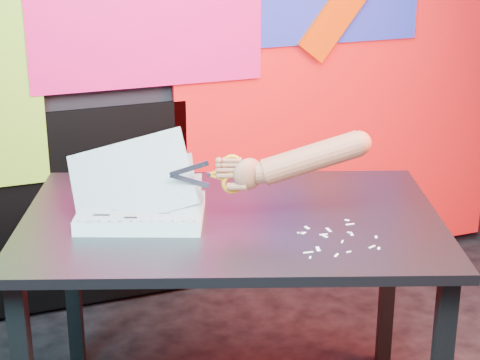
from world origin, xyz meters
name	(u,v)px	position (x,y,z in m)	size (l,w,h in m)	color
room	(406,38)	(0.00, 0.00, 1.35)	(3.01, 3.01, 2.71)	#242328
backdrop	(222,78)	(0.06, 1.46, 0.96)	(2.88, 0.05, 2.08)	red
work_table	(232,241)	(-0.26, 0.49, 0.67)	(1.48, 1.23, 0.75)	black
printout_stack	(141,211)	(-0.53, 0.56, 0.78)	(0.44, 0.39, 0.28)	white
scissors	(227,174)	(-0.29, 0.45, 0.90)	(0.21, 0.08, 0.12)	silver
hand_forearm	(301,160)	(-0.09, 0.38, 0.94)	(0.42, 0.19, 0.18)	#AD4F37
paper_clippings	(333,238)	(-0.05, 0.22, 0.75)	(0.25, 0.23, 0.00)	silver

